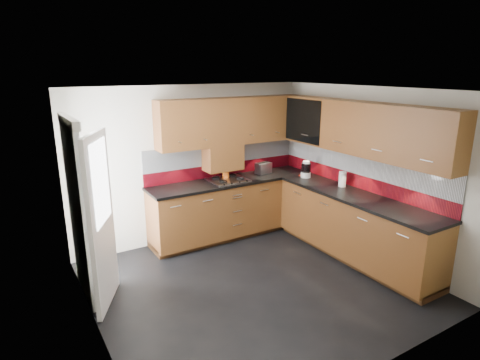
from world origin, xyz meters
TOP-DOWN VIEW (x-y plane):
  - room at (0.00, 0.00)m, footprint 4.00×3.80m
  - base_cabinets at (1.07, 0.72)m, footprint 2.70×3.20m
  - countertop at (1.05, 0.70)m, footprint 2.72×3.22m
  - backsplash at (1.28, 0.93)m, footprint 2.70×3.20m
  - upper_cabinets at (1.23, 0.78)m, footprint 2.50×3.20m
  - extractor_hood at (0.45, 1.64)m, footprint 0.60×0.33m
  - glass_cabinet at (1.71, 1.07)m, footprint 0.32×0.80m
  - back_door at (-1.78, 0.75)m, footprint 0.42×1.19m
  - gas_hob at (0.45, 1.47)m, footprint 0.58×0.51m
  - utensil_pot at (0.48, 1.59)m, footprint 0.11×0.11m
  - toaster at (1.18, 1.56)m, footprint 0.27×0.19m
  - food_processor at (1.61, 0.99)m, footprint 0.16×0.16m
  - paper_towel at (1.73, 0.31)m, footprint 0.14×0.14m
  - orange_cloth at (1.66, 1.08)m, footprint 0.18×0.16m

SIDE VIEW (x-z plane):
  - base_cabinets at x=1.07m, z-range -0.04..0.91m
  - countertop at x=1.05m, z-range 0.90..0.94m
  - orange_cloth at x=1.66m, z-range 0.94..0.96m
  - gas_hob at x=0.45m, z-range 0.93..0.98m
  - toaster at x=1.18m, z-range 0.94..1.12m
  - utensil_pot at x=0.48m, z-range 0.84..1.22m
  - back_door at x=-1.78m, z-range 0.01..2.05m
  - paper_towel at x=1.73m, z-range 0.94..1.16m
  - food_processor at x=1.61m, z-range 0.93..1.19m
  - backsplash at x=1.28m, z-range 0.94..1.48m
  - extractor_hood at x=0.45m, z-range 1.08..1.48m
  - room at x=0.00m, z-range 0.18..2.82m
  - upper_cabinets at x=1.23m, z-range 1.48..2.20m
  - glass_cabinet at x=1.71m, z-range 1.54..2.20m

